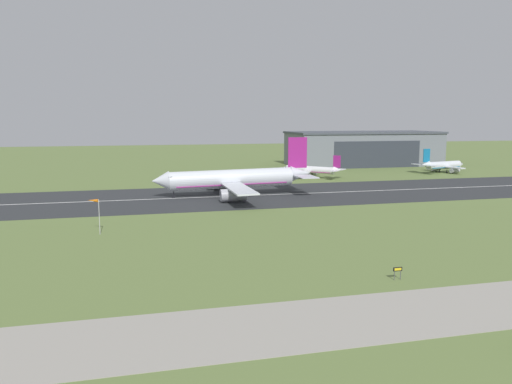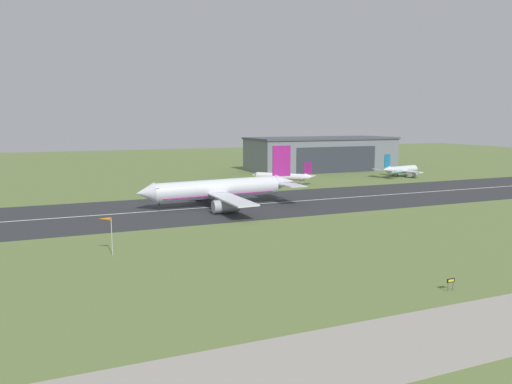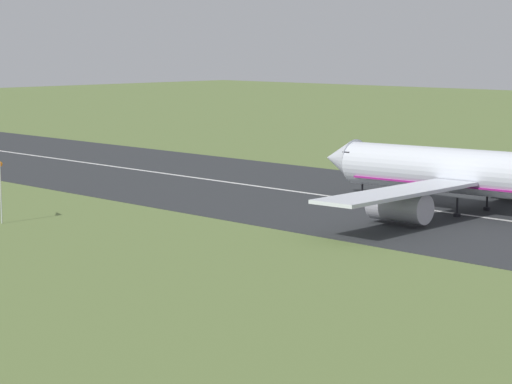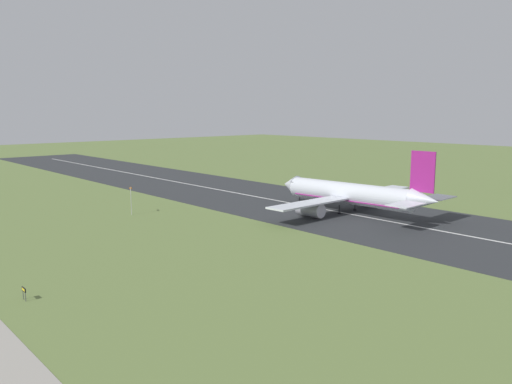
{
  "view_description": "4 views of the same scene",
  "coord_description": "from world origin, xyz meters",
  "px_view_note": "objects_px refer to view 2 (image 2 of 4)",
  "views": [
    {
      "loc": [
        -31.91,
        -24.94,
        22.25
      ],
      "look_at": [
        -5.38,
        81.69,
        5.97
      ],
      "focal_mm": 35.0,
      "sensor_mm": 36.0,
      "label": 1
    },
    {
      "loc": [
        -48.89,
        -16.75,
        24.0
      ],
      "look_at": [
        -3.69,
        89.26,
        7.47
      ],
      "focal_mm": 35.0,
      "sensor_mm": 36.0,
      "label": 2
    },
    {
      "loc": [
        57.93,
        15.29,
        19.72
      ],
      "look_at": [
        -16.13,
        91.2,
        3.98
      ],
      "focal_mm": 70.0,
      "sensor_mm": 36.0,
      "label": 3
    },
    {
      "loc": [
        71.92,
        15.29,
        25.16
      ],
      "look_at": [
        -11.89,
        91.16,
        6.98
      ],
      "focal_mm": 35.0,
      "sensor_mm": 36.0,
      "label": 4
    }
  ],
  "objects_px": {
    "airplane_parked_west": "(282,177)",
    "windsock_pole": "(105,221)",
    "runway_sign": "(451,282)",
    "airplane_landing": "(219,189)",
    "airplane_parked_centre": "(401,170)"
  },
  "relations": [
    {
      "from": "airplane_parked_west",
      "to": "windsock_pole",
      "type": "distance_m",
      "value": 106.42
    },
    {
      "from": "airplane_parked_west",
      "to": "windsock_pole",
      "type": "relative_size",
      "value": 3.16
    },
    {
      "from": "windsock_pole",
      "to": "runway_sign",
      "type": "bearing_deg",
      "value": -42.35
    },
    {
      "from": "airplane_parked_west",
      "to": "runway_sign",
      "type": "height_order",
      "value": "airplane_parked_west"
    },
    {
      "from": "windsock_pole",
      "to": "runway_sign",
      "type": "xyz_separation_m",
      "value": [
        42.74,
        -38.96,
        -4.83
      ]
    },
    {
      "from": "airplane_landing",
      "to": "windsock_pole",
      "type": "relative_size",
      "value": 7.32
    },
    {
      "from": "airplane_landing",
      "to": "airplane_parked_west",
      "type": "relative_size",
      "value": 2.32
    },
    {
      "from": "windsock_pole",
      "to": "airplane_parked_west",
      "type": "bearing_deg",
      "value": 46.8
    },
    {
      "from": "airplane_landing",
      "to": "runway_sign",
      "type": "xyz_separation_m",
      "value": [
        7.21,
        -80.51,
        -3.4
      ]
    },
    {
      "from": "airplane_parked_centre",
      "to": "airplane_parked_west",
      "type": "bearing_deg",
      "value": -176.82
    },
    {
      "from": "runway_sign",
      "to": "windsock_pole",
      "type": "bearing_deg",
      "value": 137.65
    },
    {
      "from": "airplane_landing",
      "to": "airplane_parked_centre",
      "type": "bearing_deg",
      "value": 22.21
    },
    {
      "from": "airplane_landing",
      "to": "runway_sign",
      "type": "height_order",
      "value": "airplane_landing"
    },
    {
      "from": "airplane_parked_west",
      "to": "windsock_pole",
      "type": "height_order",
      "value": "airplane_parked_west"
    },
    {
      "from": "runway_sign",
      "to": "airplane_parked_centre",
      "type": "bearing_deg",
      "value": 53.4
    }
  ]
}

